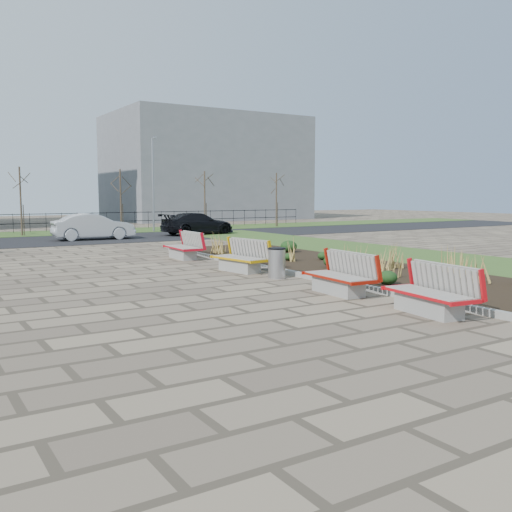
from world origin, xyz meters
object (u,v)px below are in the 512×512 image
car_silver (93,226)px  lamp_east (153,185)px  bench_b (338,274)px  litter_bin (277,263)px  car_black (198,224)px  bench_d (182,246)px  bench_a (428,290)px  bench_c (239,256)px

car_silver → lamp_east: bearing=-46.3°
bench_b → litter_bin: (0.21, 2.99, -0.06)m
litter_bin → car_black: 18.40m
bench_b → lamp_east: lamp_east is taller
bench_b → car_silver: (-0.24, 19.94, 0.22)m
bench_d → lamp_east: (5.00, 15.32, 2.54)m
car_black → lamp_east: size_ratio=0.76×
car_black → car_silver: bearing=90.0°
bench_a → car_silver: (-0.24, 22.76, 0.22)m
bench_b → bench_d: (0.00, 9.08, 0.00)m
litter_bin → lamp_east: 22.09m
bench_b → bench_c: size_ratio=1.00×
bench_c → litter_bin: bench_c is taller
bench_b → car_black: 21.32m
bench_c → car_silver: bearing=83.1°
bench_c → car_black: (6.21, 15.60, 0.18)m
bench_c → car_black: 16.79m
bench_d → lamp_east: lamp_east is taller
car_silver → lamp_east: 7.26m
bench_a → lamp_east: 27.80m
car_silver → car_black: size_ratio=0.94×
bench_b → litter_bin: size_ratio=2.40×
bench_c → lamp_east: (5.00, 19.61, 2.54)m
lamp_east → car_black: bearing=-73.2°
car_black → bench_c: bearing=154.2°
bench_c → car_silver: size_ratio=0.49×
bench_c → car_silver: car_silver is taller
bench_b → bench_c: (0.00, 4.80, 0.00)m
bench_d → bench_b: bearing=-87.4°
bench_a → car_black: car_black is taller
bench_b → car_silver: 19.94m
bench_d → bench_a: bearing=-87.4°
bench_d → litter_bin: bench_d is taller
bench_b → bench_c: bearing=94.0°
bench_b → bench_a: bearing=-86.0°
bench_c → bench_d: 4.28m
litter_bin → car_silver: size_ratio=0.20×
bench_c → bench_d: (0.00, 4.28, 0.00)m
bench_b → car_black: car_black is taller
bench_d → litter_bin: (0.21, -6.08, -0.06)m
car_silver → litter_bin: bearing=-175.2°
bench_d → car_black: (6.21, 11.31, 0.18)m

